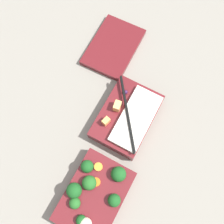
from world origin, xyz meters
TOP-DOWN VIEW (x-y plane):
  - ground_plane at (0.00, 0.00)m, footprint 3.00×3.00m
  - bento_tray_vegetable at (-0.10, -0.02)m, footprint 0.20×0.14m
  - bento_tray_rice at (0.13, -0.00)m, footprint 0.20×0.14m
  - bento_lid at (0.32, 0.15)m, footprint 0.20×0.14m

SIDE VIEW (x-z plane):
  - ground_plane at x=0.00m, z-range 0.00..0.00m
  - bento_lid at x=0.32m, z-range 0.00..0.02m
  - bento_tray_rice at x=0.13m, z-range -0.01..0.06m
  - bento_tray_vegetable at x=-0.10m, z-range -0.01..0.06m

